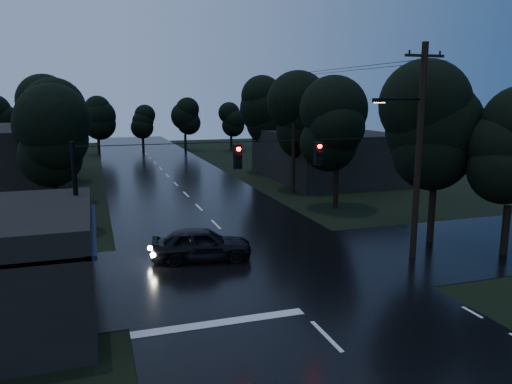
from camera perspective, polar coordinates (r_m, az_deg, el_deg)
main_road at (r=39.77m, az=-8.00°, el=-0.29°), size 12.00×120.00×0.02m
cross_street at (r=22.84m, az=0.20°, el=-8.60°), size 60.00×9.00×0.02m
building_far_right at (r=47.57m, az=7.90°, el=4.21°), size 10.00×14.00×4.40m
building_far_left at (r=49.23m, az=-26.55°, el=3.75°), size 10.00×16.00×5.00m
utility_pole_main at (r=24.19m, az=17.96°, el=4.75°), size 3.50×0.30×10.00m
utility_pole_far at (r=39.62m, az=4.32°, el=5.41°), size 2.00×0.30×7.50m
anchor_pole_left at (r=19.99m, az=-19.72°, el=-3.12°), size 0.18×0.18×6.00m
span_signals at (r=20.90m, az=2.54°, el=4.35°), size 15.00×0.37×1.12m
tree_corner_near at (r=27.28m, az=20.01°, el=6.81°), size 4.48×4.48×9.44m
tree_left_a at (r=30.61m, az=-22.37°, el=5.61°), size 3.92×3.92×8.26m
tree_left_b at (r=38.59m, az=-22.50°, el=7.07°), size 4.20×4.20×8.85m
tree_left_c at (r=48.58m, az=-22.43°, el=8.13°), size 4.48×4.48×9.44m
tree_right_a at (r=34.35m, az=9.31°, el=7.38°), size 4.20×4.20×8.85m
tree_right_b at (r=41.82m, az=4.97°, el=8.59°), size 4.48×4.48×9.44m
tree_right_c at (r=51.35m, az=1.17°, el=9.46°), size 4.76×4.76×10.03m
car at (r=23.72m, az=-6.22°, el=-5.90°), size 4.89×2.52×1.59m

